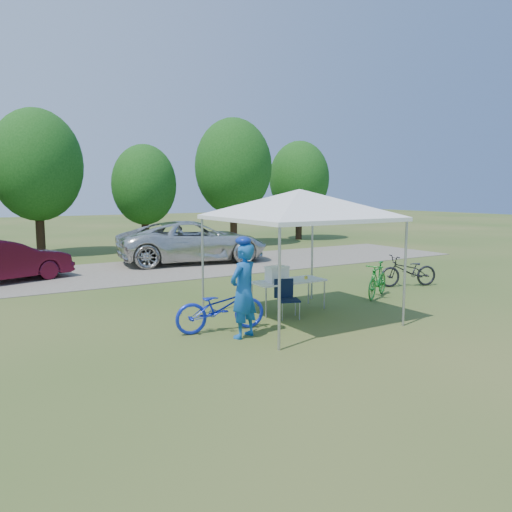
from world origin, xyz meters
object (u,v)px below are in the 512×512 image
(bike_blue, at_px, (221,307))
(minivan, at_px, (193,242))
(folding_table, at_px, (289,282))
(bike_dark, at_px, (409,271))
(cyclist, at_px, (243,290))
(cooler, at_px, (277,274))
(folding_chair, at_px, (287,295))
(sedan, at_px, (2,261))
(bike_green, at_px, (377,280))

(bike_blue, xyz_separation_m, minivan, (3.42, 8.91, 0.33))
(folding_table, distance_m, bike_dark, 4.60)
(cyclist, xyz_separation_m, minivan, (3.25, 9.49, -0.08))
(bike_dark, bearing_deg, folding_table, -64.07)
(cyclist, bearing_deg, minivan, -131.89)
(cooler, xyz_separation_m, cyclist, (-1.60, -1.30, 0.02))
(folding_table, distance_m, cooler, 0.39)
(folding_chair, height_order, bike_blue, bike_blue)
(cooler, xyz_separation_m, bike_dark, (4.88, 0.59, -0.42))
(minivan, relative_size, sedan, 1.45)
(bike_green, height_order, sedan, sedan)
(folding_chair, relative_size, bike_green, 0.54)
(cooler, relative_size, minivan, 0.08)
(bike_dark, bearing_deg, cooler, -64.55)
(folding_chair, distance_m, bike_blue, 1.72)
(bike_dark, xyz_separation_m, sedan, (-9.80, 6.62, 0.21))
(folding_table, distance_m, sedan, 8.91)
(bike_blue, distance_m, sedan, 8.53)
(folding_table, height_order, bike_dark, bike_dark)
(cyclist, bearing_deg, bike_dark, 173.25)
(folding_chair, relative_size, bike_blue, 0.46)
(bike_blue, bearing_deg, sedan, 29.15)
(folding_chair, height_order, cooler, cooler)
(bike_green, bearing_deg, bike_blue, -111.48)
(bike_green, bearing_deg, cooler, -120.18)
(cyclist, bearing_deg, bike_green, 172.21)
(cyclist, xyz_separation_m, bike_green, (4.64, 1.26, -0.43))
(minivan, bearing_deg, cyclist, 169.86)
(cooler, height_order, sedan, sedan)
(minivan, bearing_deg, bike_green, -161.63)
(bike_green, relative_size, bike_dark, 0.88)
(bike_blue, relative_size, minivan, 0.32)
(cooler, distance_m, bike_blue, 1.96)
(cyclist, relative_size, minivan, 0.31)
(cooler, xyz_separation_m, sedan, (-4.93, 7.21, -0.21))
(bike_green, height_order, minivan, minivan)
(folding_chair, xyz_separation_m, sedan, (-4.85, 7.69, 0.18))
(bike_blue, distance_m, minivan, 9.55)
(sedan, bearing_deg, bike_dark, -141.22)
(cooler, distance_m, minivan, 8.36)
(minivan, bearing_deg, folding_chair, 177.53)
(cyclist, height_order, bike_green, cyclist)
(folding_chair, relative_size, sedan, 0.21)
(cyclist, bearing_deg, cooler, -163.97)
(cyclist, relative_size, bike_blue, 0.98)
(folding_chair, bearing_deg, minivan, 100.77)
(folding_table, relative_size, minivan, 0.30)
(cooler, relative_size, bike_dark, 0.28)
(cooler, height_order, bike_green, cooler)
(bike_blue, distance_m, bike_green, 4.87)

